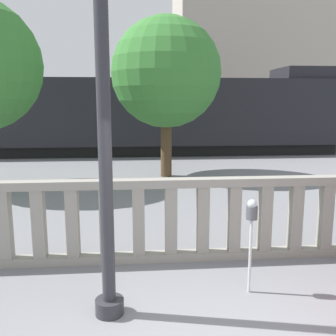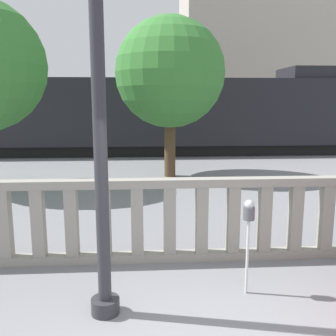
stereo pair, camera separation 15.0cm
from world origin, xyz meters
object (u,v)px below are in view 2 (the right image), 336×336
object	(u,v)px
lamppost	(97,38)
train_near	(116,115)
train_far	(198,111)
tree_right	(170,73)
parking_meter	(249,220)

from	to	relation	value
lamppost	train_near	xyz separation A→B (m)	(-0.91, 14.95, -1.41)
train_far	train_near	bearing A→B (deg)	-114.35
train_far	tree_right	bearing A→B (deg)	-101.04
parking_meter	train_near	xyz separation A→B (m)	(-2.85, 14.56, 0.91)
train_far	tree_right	distance (m)	20.22
lamppost	train_far	xyz separation A→B (m)	(5.31, 28.69, -1.50)
lamppost	tree_right	bearing A→B (deg)	80.75
train_near	parking_meter	bearing A→B (deg)	-78.90
parking_meter	train_near	bearing A→B (deg)	101.10
tree_right	parking_meter	bearing A→B (deg)	-86.67
tree_right	train_far	bearing A→B (deg)	78.96
tree_right	lamppost	bearing A→B (deg)	-99.25
train_near	train_far	distance (m)	15.08
lamppost	parking_meter	bearing A→B (deg)	11.40
tree_right	train_near	bearing A→B (deg)	111.35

